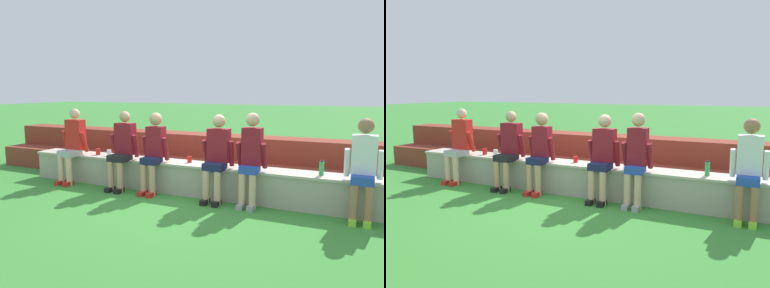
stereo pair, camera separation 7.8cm
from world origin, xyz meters
TOP-DOWN VIEW (x-y plane):
  - ground_plane at (0.00, 0.00)m, footprint 80.00×80.00m
  - stone_seating_wall at (0.00, 0.24)m, footprint 7.13×0.53m
  - brick_bleachers at (0.00, 1.33)m, footprint 10.73×1.22m
  - person_far_left at (-2.59, -0.01)m, footprint 0.55×0.59m
  - person_left_of_center at (-1.39, -0.01)m, footprint 0.55×0.59m
  - person_center at (-0.72, -0.00)m, footprint 0.50×0.56m
  - person_right_of_center at (0.50, 0.01)m, footprint 0.55×0.57m
  - person_far_right at (1.08, -0.02)m, footprint 0.49×0.50m
  - person_rightmost_edge at (2.71, 0.00)m, footprint 0.51×0.53m
  - water_bottle_near_left at (-2.90, 0.25)m, footprint 0.07×0.07m
  - water_bottle_mid_left at (2.13, 0.22)m, footprint 0.07×0.07m
  - plastic_cup_middle at (-2.15, 0.22)m, footprint 0.09×0.09m
  - plastic_cup_left_end at (-0.14, 0.28)m, footprint 0.08×0.08m
  - plastic_cup_right_end at (-1.87, 0.21)m, footprint 0.09×0.09m

SIDE VIEW (x-z plane):
  - ground_plane at x=0.00m, z-range 0.00..0.00m
  - stone_seating_wall at x=0.00m, z-range 0.02..0.57m
  - brick_bleachers at x=0.00m, z-range -0.08..0.85m
  - plastic_cup_left_end at x=-0.14m, z-range 0.56..0.67m
  - plastic_cup_right_end at x=-1.87m, z-range 0.56..0.68m
  - plastic_cup_middle at x=-2.15m, z-range 0.56..0.68m
  - water_bottle_near_left at x=-2.90m, z-range 0.55..0.78m
  - water_bottle_mid_left at x=2.13m, z-range 0.55..0.78m
  - person_left_of_center at x=-1.39m, z-range 0.06..1.51m
  - person_right_of_center at x=0.50m, z-range 0.06..1.51m
  - person_center at x=-0.72m, z-range 0.06..1.52m
  - person_rightmost_edge at x=2.71m, z-range 0.06..1.52m
  - person_far_left at x=-2.59m, z-range 0.05..1.54m
  - person_far_right at x=1.08m, z-range 0.06..1.56m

